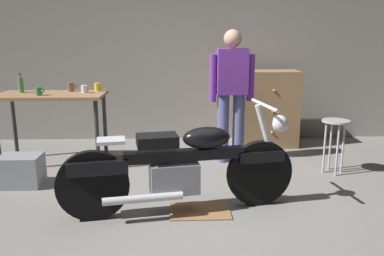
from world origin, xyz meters
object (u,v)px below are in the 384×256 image
(mug_white_ceramic, at_px, (85,89))
(mug_green_speckled, at_px, (39,91))
(mug_brown_stoneware, at_px, (71,87))
(bottle, at_px, (21,85))
(person_standing, at_px, (232,90))
(shop_stool, at_px, (335,132))
(mug_yellow_tall, at_px, (98,87))
(motorcycle, at_px, (181,166))
(storage_bin, at_px, (21,171))
(wooden_dresser, at_px, (269,109))

(mug_white_ceramic, bearing_deg, mug_green_speckled, -156.35)
(mug_brown_stoneware, xyz_separation_m, bottle, (-0.59, -0.10, 0.04))
(person_standing, distance_m, shop_stool, 1.33)
(mug_brown_stoneware, height_order, bottle, bottle)
(person_standing, xyz_separation_m, bottle, (-2.62, 0.07, 0.07))
(bottle, bearing_deg, mug_yellow_tall, 6.46)
(motorcycle, relative_size, bottle, 9.00)
(storage_bin, relative_size, mug_yellow_tall, 3.73)
(mug_green_speckled, bearing_deg, motorcycle, -38.19)
(wooden_dresser, relative_size, storage_bin, 2.50)
(shop_stool, xyz_separation_m, mug_white_ceramic, (-3.00, 0.53, 0.45))
(mug_white_ceramic, height_order, bottle, bottle)
(person_standing, bearing_deg, mug_brown_stoneware, -8.41)
(wooden_dresser, bearing_deg, person_standing, -131.80)
(wooden_dresser, xyz_separation_m, mug_green_speckled, (-2.99, -0.91, 0.40))
(motorcycle, xyz_separation_m, mug_brown_stoneware, (-1.39, 1.66, 0.51))
(motorcycle, xyz_separation_m, wooden_dresser, (1.30, 2.24, 0.10))
(mug_yellow_tall, distance_m, mug_brown_stoneware, 0.34)
(storage_bin, relative_size, mug_white_ceramic, 3.89)
(mug_green_speckled, relative_size, bottle, 0.44)
(storage_bin, bearing_deg, shop_stool, 4.79)
(shop_stool, height_order, mug_brown_stoneware, mug_brown_stoneware)
(wooden_dresser, height_order, mug_white_ceramic, wooden_dresser)
(storage_bin, bearing_deg, mug_white_ceramic, 56.42)
(person_standing, xyz_separation_m, mug_yellow_tall, (-1.70, 0.17, 0.03))
(wooden_dresser, distance_m, mug_white_ceramic, 2.62)
(storage_bin, height_order, mug_brown_stoneware, mug_brown_stoneware)
(mug_white_ceramic, height_order, mug_green_speckled, mug_green_speckled)
(person_standing, relative_size, mug_green_speckled, 15.83)
(wooden_dresser, distance_m, mug_green_speckled, 3.15)
(motorcycle, distance_m, mug_yellow_tall, 2.04)
(shop_stool, height_order, mug_white_ceramic, mug_white_ceramic)
(mug_white_ceramic, relative_size, bottle, 0.47)
(wooden_dresser, bearing_deg, motorcycle, -120.20)
(person_standing, height_order, mug_white_ceramic, person_standing)
(motorcycle, xyz_separation_m, shop_stool, (1.80, 1.01, 0.05))
(mug_yellow_tall, xyz_separation_m, mug_brown_stoneware, (-0.34, -0.01, 0.01))
(shop_stool, distance_m, mug_green_speckled, 3.53)
(storage_bin, xyz_separation_m, mug_brown_stoneware, (0.34, 0.95, 0.79))
(mug_brown_stoneware, bearing_deg, person_standing, -4.61)
(motorcycle, xyz_separation_m, person_standing, (0.64, 1.50, 0.48))
(mug_green_speckled, bearing_deg, mug_white_ceramic, 23.65)
(person_standing, relative_size, shop_stool, 2.61)
(mug_brown_stoneware, relative_size, mug_green_speckled, 1.10)
(mug_yellow_tall, xyz_separation_m, bottle, (-0.92, -0.10, 0.05))
(shop_stool, bearing_deg, mug_brown_stoneware, 168.53)
(wooden_dresser, distance_m, mug_yellow_tall, 2.46)
(wooden_dresser, xyz_separation_m, storage_bin, (-3.04, -1.52, -0.38))
(storage_bin, distance_m, mug_green_speckled, 0.99)
(storage_bin, bearing_deg, mug_brown_stoneware, 69.99)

